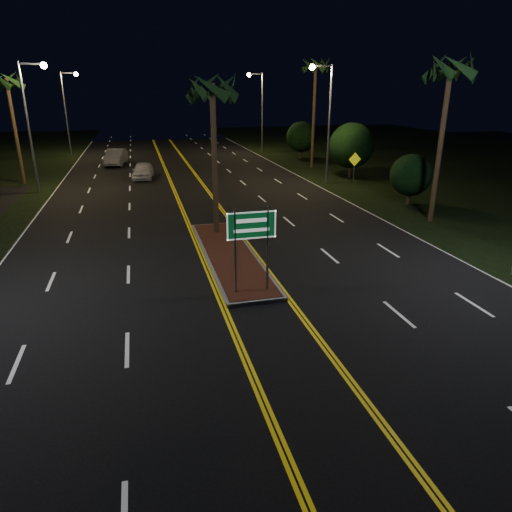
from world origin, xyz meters
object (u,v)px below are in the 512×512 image
object	(u,v)px
streetlight_left_far	(68,104)
palm_right_far	(316,67)
streetlight_right_mid	(325,111)
palm_median	(212,88)
palm_left_far	(7,82)
shrub_far	(301,137)
median_island	(230,255)
warning_sign	(354,164)
streetlight_right_far	(259,103)
car_far	(116,156)
streetlight_left_mid	(32,113)
shrub_mid	(352,145)
shrub_near	(411,175)
car_near	(143,169)
highway_sign	(252,233)
palm_right_near	(451,69)

from	to	relation	value
streetlight_left_far	palm_right_far	distance (m)	27.50
streetlight_right_mid	palm_median	size ratio (longest dim) A/B	1.08
palm_left_far	palm_right_far	world-z (taller)	palm_right_far
streetlight_left_far	shrub_far	xyz separation A→B (m)	(24.41, -8.00, -3.32)
median_island	warning_sign	xyz separation A→B (m)	(13.00, 14.19, 1.55)
streetlight_right_far	car_far	distance (m)	18.00
streetlight_left_far	warning_sign	distance (m)	33.07
car_far	streetlight_right_mid	bearing A→B (deg)	-32.19
streetlight_left_mid	shrub_mid	xyz separation A→B (m)	(24.61, 0.00, -2.93)
shrub_near	car_near	bearing A→B (deg)	140.40
palm_right_far	car_near	bearing A→B (deg)	-172.83
streetlight_right_far	palm_right_far	bearing A→B (deg)	-79.67
palm_right_far	shrub_far	xyz separation A→B (m)	(1.00, 6.00, -6.81)
streetlight_right_far	shrub_mid	world-z (taller)	streetlight_right_far
highway_sign	streetlight_left_mid	distance (m)	23.93
streetlight_left_far	streetlight_left_mid	bearing A→B (deg)	-90.00
palm_left_far	warning_sign	world-z (taller)	palm_left_far
palm_right_far	car_far	xyz separation A→B (m)	(-18.64, 6.45, -8.23)
palm_right_far	car_near	distance (m)	18.32
highway_sign	palm_left_far	distance (m)	28.77
shrub_near	streetlight_left_far	bearing A→B (deg)	128.79
palm_right_near	car_near	size ratio (longest dim) A/B	1.95
car_near	shrub_near	bearing A→B (deg)	-32.99
highway_sign	palm_median	distance (m)	9.11
car_far	streetlight_right_far	bearing A→B (deg)	27.74
streetlight_right_mid	streetlight_right_far	distance (m)	20.00
warning_sign	streetlight_right_far	bearing A→B (deg)	92.07
median_island	streetlight_left_mid	bearing A→B (deg)	121.98
shrub_near	shrub_mid	distance (m)	10.04
streetlight_right_far	shrub_far	world-z (taller)	streetlight_right_far
shrub_far	streetlight_right_far	bearing A→B (deg)	117.98
palm_median	median_island	bearing A→B (deg)	-90.00
streetlight_right_mid	palm_right_far	distance (m)	9.00
palm_left_far	car_far	distance (m)	12.91
streetlight_right_far	shrub_near	world-z (taller)	streetlight_right_far
streetlight_left_far	palm_right_far	bearing A→B (deg)	-30.88
highway_sign	streetlight_right_far	bearing A→B (deg)	74.85
streetlight_left_mid	shrub_far	xyz separation A→B (m)	(24.41, 12.00, -3.32)
streetlight_left_mid	palm_right_near	distance (m)	27.14
palm_median	shrub_near	bearing A→B (deg)	14.53
streetlight_right_mid	shrub_mid	distance (m)	4.90
highway_sign	palm_right_far	xyz separation A→B (m)	(12.80, 27.20, 6.74)
streetlight_right_far	warning_sign	bearing A→B (deg)	-83.46
shrub_far	warning_sign	world-z (taller)	shrub_far
palm_median	car_near	xyz separation A→B (m)	(-3.38, 17.46, -6.48)
palm_median	palm_right_far	size ratio (longest dim) A/B	0.81
streetlight_right_far	palm_right_near	xyz separation A→B (m)	(1.89, -32.00, 2.56)
palm_right_far	streetlight_left_far	bearing A→B (deg)	149.12
streetlight_right_far	car_near	xyz separation A→B (m)	(-14.00, -14.04, -4.86)
palm_right_near	shrub_near	distance (m)	7.50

